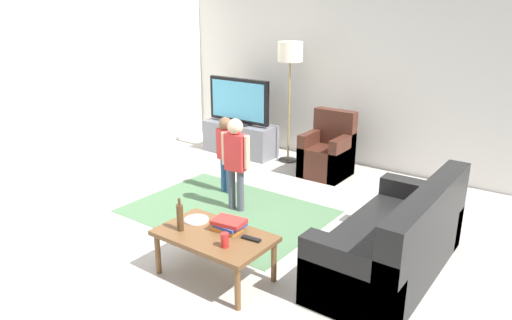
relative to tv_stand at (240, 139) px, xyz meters
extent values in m
plane|color=#B2ADA3|center=(1.56, -2.30, -0.24)|extent=(7.80, 7.80, 0.00)
cube|color=silver|center=(1.56, 0.70, 1.11)|extent=(6.00, 0.12, 2.70)
cube|color=silver|center=(-1.44, -2.30, 1.11)|extent=(0.12, 6.00, 2.70)
cube|color=#4C724C|center=(1.26, -1.85, -0.24)|extent=(2.20, 1.60, 0.01)
cube|color=slate|center=(0.00, 0.00, 0.01)|extent=(1.20, 0.44, 0.50)
cube|color=black|center=(0.00, -0.05, -0.14)|extent=(1.10, 0.32, 0.03)
cube|color=black|center=(0.00, -0.02, 0.27)|extent=(0.44, 0.28, 0.03)
cube|color=black|center=(0.00, -0.02, 0.63)|extent=(1.10, 0.07, 0.68)
cube|color=#59B2D8|center=(0.00, -0.06, 0.63)|extent=(1.00, 0.01, 0.58)
cube|color=black|center=(3.23, -1.98, -0.03)|extent=(0.80, 1.80, 0.42)
cube|color=black|center=(3.53, -1.98, 0.19)|extent=(0.20, 1.80, 0.86)
cube|color=black|center=(3.23, -2.78, 0.06)|extent=(0.80, 0.20, 0.60)
cube|color=black|center=(3.23, -1.18, 0.06)|extent=(0.80, 0.20, 0.60)
cube|color=#B22823|center=(3.38, -1.43, 0.32)|extent=(0.10, 0.32, 0.32)
cube|color=#472319|center=(1.59, -0.10, -0.03)|extent=(0.60, 0.60, 0.42)
cube|color=#472319|center=(1.59, 0.12, 0.21)|extent=(0.60, 0.16, 0.90)
cube|color=#472319|center=(1.35, -0.10, 0.06)|extent=(0.12, 0.60, 0.60)
cube|color=#472319|center=(1.83, -0.10, 0.06)|extent=(0.12, 0.60, 0.60)
cylinder|color=#262626|center=(0.81, 0.15, -0.23)|extent=(0.28, 0.28, 0.02)
cylinder|color=#99844C|center=(0.81, 0.15, 0.52)|extent=(0.03, 0.03, 1.50)
cylinder|color=silver|center=(0.81, 0.15, 1.40)|extent=(0.36, 0.36, 0.28)
cylinder|color=#33598C|center=(0.82, -1.38, -0.02)|extent=(0.07, 0.07, 0.44)
cylinder|color=#33598C|center=(0.93, -1.40, -0.02)|extent=(0.07, 0.07, 0.44)
cube|color=red|center=(0.87, -1.39, 0.39)|extent=(0.22, 0.14, 0.38)
sphere|color=brown|center=(0.87, -1.39, 0.66)|extent=(0.16, 0.16, 0.16)
cylinder|color=brown|center=(0.74, -1.37, 0.41)|extent=(0.06, 0.06, 0.34)
cylinder|color=brown|center=(1.01, -1.41, 0.41)|extent=(0.06, 0.06, 0.34)
cylinder|color=#4C4C59|center=(1.25, -1.74, 0.00)|extent=(0.08, 0.08, 0.49)
cylinder|color=#4C4C59|center=(1.37, -1.73, 0.00)|extent=(0.08, 0.08, 0.49)
cube|color=red|center=(1.31, -1.74, 0.46)|extent=(0.25, 0.15, 0.42)
sphere|color=beige|center=(1.31, -1.74, 0.76)|extent=(0.18, 0.18, 0.18)
cylinder|color=beige|center=(1.16, -1.75, 0.48)|extent=(0.07, 0.07, 0.38)
cylinder|color=beige|center=(1.46, -1.72, 0.48)|extent=(0.07, 0.07, 0.38)
cube|color=brown|center=(2.05, -2.97, 0.16)|extent=(1.00, 0.60, 0.04)
cylinder|color=brown|center=(1.60, -3.22, -0.05)|extent=(0.05, 0.05, 0.38)
cylinder|color=brown|center=(2.50, -3.22, -0.05)|extent=(0.05, 0.05, 0.38)
cylinder|color=brown|center=(1.60, -2.72, -0.05)|extent=(0.05, 0.05, 0.38)
cylinder|color=brown|center=(2.50, -2.72, -0.05)|extent=(0.05, 0.05, 0.38)
cube|color=orange|center=(2.10, -2.85, 0.19)|extent=(0.25, 0.17, 0.03)
cube|color=#334CA5|center=(2.12, -2.83, 0.23)|extent=(0.23, 0.21, 0.03)
cube|color=red|center=(2.11, -2.84, 0.26)|extent=(0.30, 0.23, 0.04)
cylinder|color=#4C3319|center=(1.77, -3.09, 0.29)|extent=(0.06, 0.06, 0.24)
cylinder|color=#4C3319|center=(1.77, -3.09, 0.44)|extent=(0.02, 0.02, 0.06)
cube|color=black|center=(2.37, -2.87, 0.19)|extent=(0.17, 0.07, 0.02)
cylinder|color=red|center=(2.27, -3.09, 0.24)|extent=(0.07, 0.07, 0.12)
cylinder|color=white|center=(1.75, -2.87, 0.18)|extent=(0.22, 0.22, 0.02)
cube|color=silver|center=(1.77, -2.87, 0.19)|extent=(0.15, 0.05, 0.01)
camera|label=1|loc=(4.49, -5.68, 2.05)|focal=33.14mm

